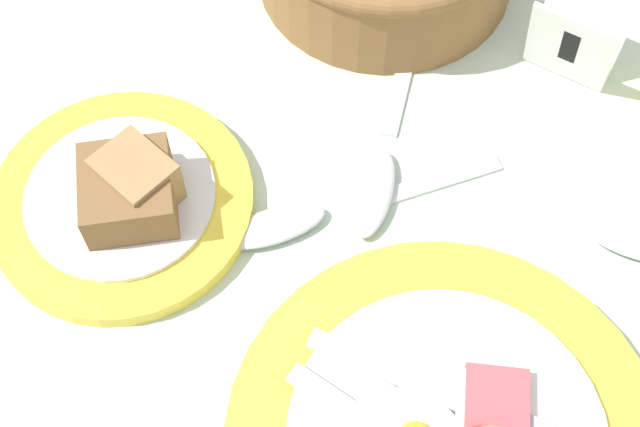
# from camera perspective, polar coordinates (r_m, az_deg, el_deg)

# --- Properties ---
(ground_plane) EXTENTS (3.00, 3.00, 0.00)m
(ground_plane) POSITION_cam_1_polar(r_m,az_deg,el_deg) (0.53, -0.18, -12.52)
(ground_plane) COLOR #B7CCB7
(bread_plate) EXTENTS (0.17, 0.17, 0.05)m
(bread_plate) POSITION_cam_1_polar(r_m,az_deg,el_deg) (0.58, -12.40, 1.03)
(bread_plate) COLOR yellow
(bread_plate) RESTS_ON ground_plane
(number_card) EXTENTS (0.06, 0.05, 0.07)m
(number_card) POSITION_cam_1_polar(r_m,az_deg,el_deg) (0.64, 16.06, 10.79)
(number_card) COLOR white
(number_card) RESTS_ON ground_plane
(teaspoon_by_saucer) EXTENTS (0.06, 0.19, 0.01)m
(teaspoon_by_saucer) POSITION_cam_1_polar(r_m,az_deg,el_deg) (0.60, 3.95, 3.45)
(teaspoon_by_saucer) COLOR silver
(teaspoon_by_saucer) RESTS_ON ground_plane
(teaspoon_near_cup) EXTENTS (0.15, 0.15, 0.01)m
(teaspoon_near_cup) POSITION_cam_1_polar(r_m,az_deg,el_deg) (0.58, -0.43, -0.06)
(teaspoon_near_cup) COLOR silver
(teaspoon_near_cup) RESTS_ON ground_plane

